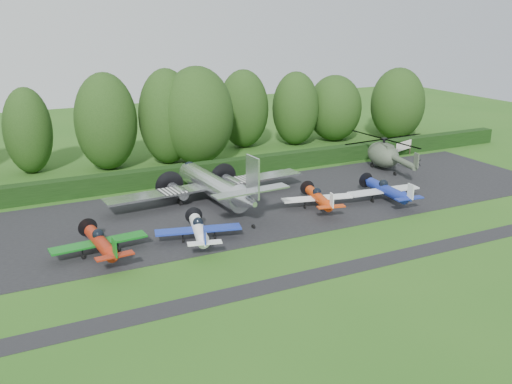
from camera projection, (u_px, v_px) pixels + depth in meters
name	position (u px, v px, depth m)	size (l,w,h in m)	color
ground	(294.00, 243.00, 47.83)	(160.00, 160.00, 0.00)	#285A19
apron	(244.00, 208.00, 56.37)	(70.00, 18.00, 0.01)	black
taxiway_verge	(334.00, 271.00, 42.71)	(70.00, 2.00, 0.00)	black
hedgerow	(203.00, 180.00, 65.77)	(90.00, 1.60, 2.00)	black
transport_plane	(214.00, 186.00, 56.93)	(21.47, 16.47, 6.88)	silver
light_plane_red	(101.00, 242.00, 44.86)	(7.64, 8.03, 2.94)	maroon
light_plane_white	(199.00, 230.00, 47.62)	(7.25, 7.62, 2.79)	white
light_plane_orange	(319.00, 198.00, 55.78)	(7.07, 7.44, 2.72)	#C0360B
light_plane_blue	(387.00, 190.00, 57.81)	(7.81, 8.21, 3.00)	navy
helicopter	(384.00, 153.00, 69.54)	(11.98, 14.03, 3.86)	#3E4837
sign_board	(404.00, 146.00, 75.66)	(3.66, 0.14, 2.06)	#3F3326
tree_0	(167.00, 117.00, 71.20)	(7.03, 7.03, 11.96)	black
tree_1	(393.00, 101.00, 91.03)	(6.31, 6.31, 9.56)	black
tree_2	(296.00, 109.00, 81.45)	(6.65, 6.65, 10.48)	black
tree_3	(398.00, 104.00, 84.82)	(7.98, 7.98, 10.68)	black
tree_4	(197.00, 116.00, 71.02)	(9.14, 9.14, 12.24)	black
tree_5	(106.00, 122.00, 68.47)	(7.45, 7.45, 11.78)	black
tree_6	(28.00, 131.00, 67.01)	(5.62, 5.62, 10.26)	black
tree_7	(334.00, 108.00, 84.18)	(8.01, 8.01, 9.69)	black
tree_9	(243.00, 109.00, 79.87)	(7.03, 7.03, 10.93)	black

